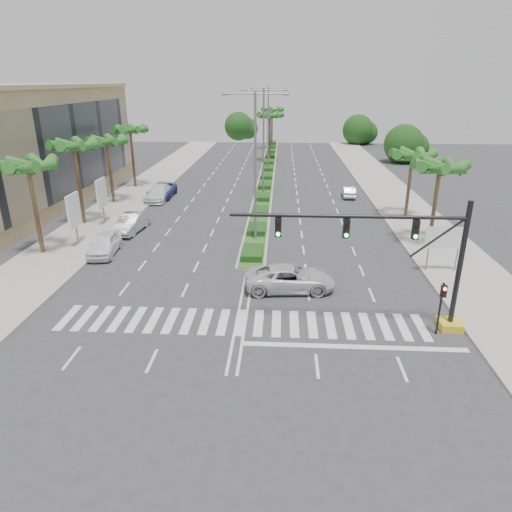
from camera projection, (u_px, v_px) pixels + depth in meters
The scene contains 28 objects.
ground at pixel (241, 322), 25.68m from camera, with size 160.00×160.00×0.00m, color #333335.
footpath_right at pixel (418, 223), 43.48m from camera, with size 6.00×120.00×0.15m, color gray.
footpath_left at pixel (106, 218), 45.09m from camera, with size 6.00×120.00×0.15m, color gray.
median at pixel (267, 172), 67.57m from camera, with size 2.20×75.00×0.20m, color gray.
median_grass at pixel (267, 171), 67.53m from camera, with size 1.80×75.00×0.04m, color #35581E.
building at pixel (21, 148), 49.13m from camera, with size 12.00×36.00×12.00m, color tan.
signal_gantry at pixel (416, 270), 23.95m from camera, with size 12.60×1.20×7.20m.
pedestrian_signal at pixel (442, 300), 23.76m from camera, with size 0.28×0.36×3.00m.
direction_sign at pixel (445, 240), 31.53m from camera, with size 2.70×0.11×3.40m.
billboard_near at pixel (74, 211), 36.57m from camera, with size 0.18×2.10×4.35m.
billboard_far at pixel (102, 194), 42.16m from camera, with size 0.18×2.10×4.35m.
palm_left_near at pixel (28, 169), 33.47m from camera, with size 4.57×4.68×7.55m.
palm_left_mid at pixel (74, 148), 40.78m from camera, with size 4.57×4.68×7.95m.
palm_left_far at pixel (107, 143), 48.44m from camera, with size 4.57×4.68×7.35m.
palm_left_end at pixel (130, 132), 55.76m from camera, with size 4.57×4.68×7.75m.
palm_right_near at pixel (440, 170), 35.73m from camera, with size 4.57×4.68×7.05m.
palm_right_far at pixel (412, 158), 43.28m from camera, with size 4.57×4.68×6.75m.
palm_median_a at pixel (270, 117), 74.34m from camera, with size 4.57×4.68×8.05m.
palm_median_b at pixel (272, 111), 88.32m from camera, with size 4.57×4.68×8.05m.
streetlight_near at pixel (255, 160), 36.28m from camera, with size 5.10×0.25×12.00m.
streetlight_mid at pixel (264, 137), 51.18m from camera, with size 5.10×0.25×12.00m.
streetlight_far at pixel (268, 124), 66.09m from camera, with size 5.10×0.25×12.00m.
car_parked_a at pixel (104, 244), 35.57m from camera, with size 1.92×4.78×1.63m, color white.
car_parked_b at pixel (131, 223), 40.83m from camera, with size 1.72×4.94×1.63m, color #B8B9BE.
car_parked_c at pixel (162, 191), 53.04m from camera, with size 2.59×5.61×1.56m, color navy.
car_parked_d at pixel (159, 193), 51.70m from camera, with size 2.31×5.69×1.65m, color white.
car_crossing at pixel (290, 278), 29.45m from camera, with size 2.69×5.82×1.62m, color silver.
car_right at pixel (349, 192), 53.19m from camera, with size 1.37×3.93×1.29m, color #B9B9BE.
Camera 1 is at (2.13, -22.53, 12.73)m, focal length 32.00 mm.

